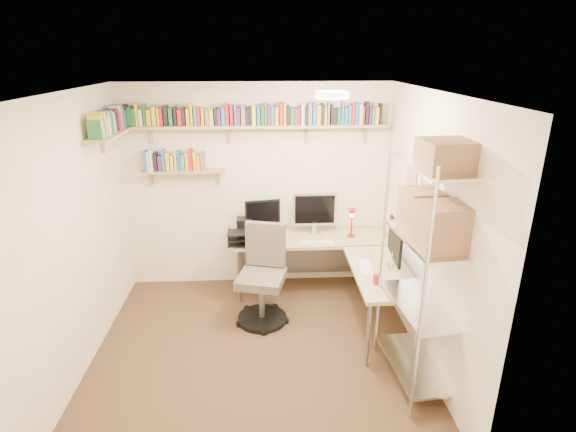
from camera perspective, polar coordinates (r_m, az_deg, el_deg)
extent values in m
plane|color=#402A1B|center=(4.71, -3.89, -16.58)|extent=(3.20, 3.20, 0.00)
cube|color=beige|center=(5.51, -4.04, 3.58)|extent=(3.20, 0.04, 2.50)
cube|color=beige|center=(4.43, -25.50, -2.55)|extent=(0.04, 3.00, 2.50)
cube|color=beige|center=(4.35, 17.27, -1.81)|extent=(0.04, 3.00, 2.50)
cube|color=beige|center=(2.76, -4.81, -14.23)|extent=(3.20, 0.04, 2.50)
cube|color=silver|center=(3.80, -4.79, 15.40)|extent=(3.20, 3.00, 0.04)
cube|color=silver|center=(4.75, 15.33, 4.00)|extent=(0.01, 0.30, 0.42)
cube|color=white|center=(4.40, 16.84, 1.93)|extent=(0.01, 0.28, 0.38)
cylinder|color=#FFEAC6|center=(4.04, 5.62, 15.08)|extent=(0.30, 0.30, 0.06)
cube|color=tan|center=(5.22, -4.27, 11.33)|extent=(3.05, 0.25, 0.03)
cube|color=tan|center=(5.05, -21.58, 9.73)|extent=(0.25, 1.00, 0.03)
cube|color=tan|center=(5.43, -13.17, 5.59)|extent=(0.95, 0.20, 0.02)
cube|color=tan|center=(5.45, -17.16, 10.14)|extent=(0.03, 0.20, 0.20)
cube|color=tan|center=(5.31, -7.53, 10.60)|extent=(0.03, 0.20, 0.20)
cube|color=tan|center=(5.31, 2.36, 10.76)|extent=(0.03, 0.20, 0.20)
cube|color=tan|center=(5.42, 9.87, 10.68)|extent=(0.03, 0.20, 0.20)
cube|color=#2263B1|center=(5.43, -20.32, 11.76)|extent=(0.02, 0.15, 0.20)
cube|color=black|center=(5.42, -19.92, 11.96)|extent=(0.04, 0.13, 0.23)
cube|color=#21642E|center=(5.41, -19.38, 11.85)|extent=(0.04, 0.14, 0.21)
cube|color=#21642E|center=(5.39, -18.93, 11.81)|extent=(0.04, 0.15, 0.19)
cube|color=gold|center=(5.38, -18.56, 12.09)|extent=(0.03, 0.12, 0.24)
cube|color=beige|center=(5.38, -18.10, 11.80)|extent=(0.04, 0.13, 0.18)
cube|color=#21642E|center=(5.36, -17.67, 12.16)|extent=(0.02, 0.12, 0.24)
cube|color=gold|center=(5.35, -17.17, 11.85)|extent=(0.04, 0.12, 0.17)
cube|color=gold|center=(5.34, -16.58, 12.03)|extent=(0.04, 0.12, 0.20)
cube|color=gold|center=(5.33, -16.08, 12.05)|extent=(0.02, 0.12, 0.20)
cube|color=red|center=(5.32, -15.72, 12.04)|extent=(0.03, 0.12, 0.19)
cube|color=black|center=(5.31, -15.20, 12.25)|extent=(0.04, 0.12, 0.22)
cube|color=#21642E|center=(5.30, -14.60, 12.13)|extent=(0.04, 0.14, 0.20)
cube|color=black|center=(5.29, -14.08, 12.21)|extent=(0.03, 0.12, 0.20)
cube|color=red|center=(5.28, -13.57, 12.09)|extent=(0.04, 0.12, 0.18)
cube|color=black|center=(5.28, -13.09, 12.22)|extent=(0.04, 0.11, 0.20)
cube|color=gold|center=(5.27, -12.55, 12.17)|extent=(0.03, 0.13, 0.18)
cube|color=gold|center=(5.26, -12.11, 12.51)|extent=(0.03, 0.13, 0.24)
cube|color=teal|center=(5.25, -11.64, 12.34)|extent=(0.03, 0.15, 0.20)
cube|color=red|center=(5.25, -11.21, 12.31)|extent=(0.04, 0.12, 0.20)
cube|color=gold|center=(5.24, -10.73, 12.31)|extent=(0.03, 0.15, 0.19)
cube|color=#80675D|center=(5.24, -10.18, 12.26)|extent=(0.04, 0.13, 0.18)
cube|color=gold|center=(5.23, -9.64, 12.33)|extent=(0.04, 0.14, 0.19)
cube|color=black|center=(5.23, -9.10, 12.38)|extent=(0.03, 0.14, 0.19)
cube|color=#691C5D|center=(5.22, -8.71, 12.35)|extent=(0.03, 0.14, 0.18)
cube|color=teal|center=(5.22, -8.17, 12.44)|extent=(0.04, 0.12, 0.19)
cube|color=red|center=(5.21, -7.69, 12.66)|extent=(0.03, 0.15, 0.23)
cube|color=red|center=(5.21, -7.16, 12.60)|extent=(0.03, 0.14, 0.22)
cube|color=teal|center=(5.21, -6.66, 12.63)|extent=(0.02, 0.13, 0.22)
cube|color=#691C5D|center=(5.21, -6.28, 12.49)|extent=(0.04, 0.15, 0.19)
cube|color=#80675D|center=(5.20, -5.69, 12.66)|extent=(0.04, 0.13, 0.22)
cube|color=black|center=(5.20, -5.19, 12.48)|extent=(0.04, 0.13, 0.18)
cube|color=black|center=(5.20, -4.81, 12.59)|extent=(0.03, 0.13, 0.20)
cube|color=gold|center=(5.20, -4.35, 12.66)|extent=(0.04, 0.15, 0.21)
cube|color=#2263B1|center=(5.20, -3.76, 12.67)|extent=(0.03, 0.12, 0.21)
cube|color=#21642E|center=(5.20, -3.24, 12.74)|extent=(0.03, 0.12, 0.22)
cube|color=#21642E|center=(5.20, -2.83, 12.82)|extent=(0.02, 0.14, 0.24)
cube|color=#691C5D|center=(5.20, -2.42, 12.74)|extent=(0.03, 0.13, 0.22)
cube|color=#2263B1|center=(5.20, -1.94, 12.62)|extent=(0.04, 0.11, 0.20)
cube|color=gold|center=(5.20, -1.44, 12.61)|extent=(0.03, 0.15, 0.19)
cube|color=red|center=(5.20, -0.87, 12.87)|extent=(0.04, 0.14, 0.24)
cube|color=gold|center=(5.20, -0.42, 12.83)|extent=(0.03, 0.14, 0.23)
cube|color=black|center=(5.21, 0.04, 12.71)|extent=(0.04, 0.11, 0.21)
cube|color=#21642E|center=(5.21, 0.55, 12.59)|extent=(0.04, 0.11, 0.19)
cube|color=red|center=(5.21, 1.01, 12.53)|extent=(0.03, 0.15, 0.18)
cube|color=#691C5D|center=(5.22, 1.38, 12.62)|extent=(0.03, 0.12, 0.19)
cube|color=beige|center=(5.22, 1.85, 12.81)|extent=(0.03, 0.15, 0.23)
cube|color=black|center=(5.22, 2.29, 12.57)|extent=(0.03, 0.12, 0.18)
cube|color=#80675D|center=(5.22, 2.78, 12.86)|extent=(0.04, 0.12, 0.24)
cube|color=#2263B1|center=(5.23, 3.34, 12.88)|extent=(0.04, 0.12, 0.24)
cube|color=gold|center=(5.24, 3.89, 12.73)|extent=(0.04, 0.11, 0.21)
cube|color=black|center=(5.24, 4.36, 12.81)|extent=(0.03, 0.14, 0.23)
cube|color=gold|center=(5.25, 4.72, 12.68)|extent=(0.02, 0.15, 0.21)
cube|color=#80675D|center=(5.25, 5.12, 12.84)|extent=(0.02, 0.11, 0.24)
cube|color=black|center=(5.26, 5.55, 12.73)|extent=(0.02, 0.13, 0.22)
cube|color=black|center=(5.26, 5.92, 12.49)|extent=(0.04, 0.12, 0.18)
cube|color=#21642E|center=(5.27, 6.42, 12.51)|extent=(0.04, 0.13, 0.18)
cube|color=teal|center=(5.27, 6.88, 12.86)|extent=(0.02, 0.12, 0.25)
cube|color=#2263B1|center=(5.28, 7.30, 12.51)|extent=(0.04, 0.14, 0.18)
cube|color=teal|center=(5.29, 7.79, 12.62)|extent=(0.03, 0.11, 0.21)
cube|color=red|center=(5.30, 8.22, 12.75)|extent=(0.04, 0.11, 0.23)
cube|color=#2263B1|center=(5.30, 8.64, 12.76)|extent=(0.03, 0.12, 0.24)
cube|color=beige|center=(5.31, 9.10, 12.67)|extent=(0.03, 0.15, 0.22)
cube|color=red|center=(5.32, 9.44, 12.57)|extent=(0.02, 0.14, 0.20)
cube|color=black|center=(5.33, 9.90, 12.77)|extent=(0.03, 0.14, 0.24)
cube|color=#691C5D|center=(5.34, 10.33, 12.51)|extent=(0.02, 0.12, 0.20)
cube|color=teal|center=(5.35, 10.64, 12.38)|extent=(0.02, 0.14, 0.18)
cube|color=gold|center=(5.36, 11.10, 12.44)|extent=(0.04, 0.14, 0.19)
cube|color=black|center=(5.37, 11.59, 12.63)|extent=(0.02, 0.14, 0.23)
cube|color=#21642E|center=(4.63, -23.36, 9.95)|extent=(0.13, 0.03, 0.17)
cube|color=gold|center=(4.65, -23.27, 10.32)|extent=(0.13, 0.03, 0.22)
cube|color=gold|center=(4.68, -23.14, 10.55)|extent=(0.13, 0.03, 0.25)
cube|color=#2263B1|center=(4.72, -22.96, 10.27)|extent=(0.14, 0.03, 0.19)
cube|color=beige|center=(4.75, -22.85, 10.60)|extent=(0.13, 0.03, 0.23)
cube|color=#2263B1|center=(4.78, -22.71, 10.55)|extent=(0.11, 0.02, 0.21)
cube|color=beige|center=(4.82, -22.56, 10.53)|extent=(0.14, 0.03, 0.19)
cube|color=#80675D|center=(4.85, -22.44, 10.66)|extent=(0.12, 0.02, 0.20)
cube|color=gold|center=(4.89, -22.29, 10.86)|extent=(0.12, 0.04, 0.22)
cube|color=#2263B1|center=(4.93, -22.13, 10.99)|extent=(0.14, 0.04, 0.23)
cube|color=gold|center=(4.98, -21.94, 10.96)|extent=(0.13, 0.03, 0.21)
cube|color=gold|center=(5.01, -21.81, 10.94)|extent=(0.13, 0.03, 0.19)
cube|color=black|center=(5.06, -21.66, 11.17)|extent=(0.12, 0.04, 0.22)
cube|color=black|center=(5.10, -21.51, 11.14)|extent=(0.11, 0.03, 0.20)
cube|color=#691C5D|center=(5.14, -21.36, 11.36)|extent=(0.13, 0.04, 0.22)
cube|color=red|center=(5.20, -21.16, 11.23)|extent=(0.13, 0.04, 0.18)
cube|color=beige|center=(5.23, -21.07, 11.62)|extent=(0.11, 0.03, 0.24)
cube|color=#80675D|center=(5.27, -20.95, 11.72)|extent=(0.13, 0.04, 0.25)
cube|color=#21642E|center=(5.32, -20.77, 11.68)|extent=(0.13, 0.04, 0.22)
cube|color=#2263B1|center=(5.36, -20.62, 11.51)|extent=(0.14, 0.03, 0.18)
cube|color=gold|center=(5.40, -20.50, 11.81)|extent=(0.11, 0.04, 0.22)
cube|color=#2263B1|center=(5.48, -17.58, 6.74)|extent=(0.03, 0.12, 0.24)
cube|color=beige|center=(5.48, -17.24, 6.71)|extent=(0.03, 0.12, 0.23)
cube|color=beige|center=(5.47, -16.87, 6.83)|extent=(0.03, 0.14, 0.25)
cube|color=black|center=(5.46, -16.42, 6.67)|extent=(0.03, 0.13, 0.21)
cube|color=#691C5D|center=(5.45, -15.89, 6.51)|extent=(0.04, 0.12, 0.18)
cube|color=#2263B1|center=(5.44, -15.48, 6.88)|extent=(0.03, 0.11, 0.24)
cube|color=gold|center=(5.43, -14.96, 6.73)|extent=(0.04, 0.12, 0.21)
cube|color=beige|center=(5.42, -14.44, 6.56)|extent=(0.03, 0.14, 0.17)
cube|color=gold|center=(5.41, -14.03, 6.82)|extent=(0.03, 0.12, 0.22)
cube|color=#2263B1|center=(5.40, -13.65, 6.87)|extent=(0.03, 0.12, 0.23)
cube|color=teal|center=(5.40, -13.17, 6.72)|extent=(0.04, 0.14, 0.19)
cube|color=gold|center=(5.39, -12.62, 6.81)|extent=(0.04, 0.12, 0.21)
cube|color=red|center=(5.38, -12.19, 7.01)|extent=(0.04, 0.15, 0.24)
cube|color=gold|center=(5.37, -11.69, 6.92)|extent=(0.04, 0.14, 0.22)
cube|color=gold|center=(5.37, -11.24, 6.70)|extent=(0.03, 0.12, 0.18)
cube|color=#80675D|center=(5.36, -10.77, 6.89)|extent=(0.04, 0.15, 0.21)
cube|color=tan|center=(5.42, 2.96, -2.92)|extent=(1.83, 0.58, 0.04)
cube|color=tan|center=(4.73, 11.72, -6.92)|extent=(0.58, 1.25, 0.04)
cylinder|color=gray|center=(5.33, -6.23, -7.64)|extent=(0.04, 0.04, 0.67)
cylinder|color=gray|center=(5.76, -6.00, -5.43)|extent=(0.04, 0.04, 0.67)
cylinder|color=gray|center=(5.93, 11.05, -4.97)|extent=(0.04, 0.04, 0.67)
cylinder|color=gray|center=(4.37, 10.14, -14.67)|extent=(0.04, 0.04, 0.67)
cylinder|color=gray|center=(4.50, 16.31, -14.12)|extent=(0.04, 0.04, 0.67)
cube|color=gray|center=(5.77, 2.65, -4.78)|extent=(1.73, 0.02, 0.53)
cube|color=silver|center=(5.41, 3.40, 0.86)|extent=(0.53, 0.03, 0.40)
cube|color=black|center=(5.39, 3.43, 0.79)|extent=(0.48, 0.00, 0.35)
cube|color=black|center=(5.39, -3.24, 0.35)|extent=(0.42, 0.03, 0.33)
cube|color=black|center=(4.67, 13.45, -3.09)|extent=(0.03, 0.56, 0.37)
cube|color=white|center=(4.67, 13.22, -3.10)|extent=(0.00, 0.50, 0.31)
cube|color=white|center=(5.25, 3.68, -3.38)|extent=(0.40, 0.13, 0.01)
cube|color=white|center=(4.72, 9.89, -6.46)|extent=(0.13, 0.39, 0.01)
cylinder|color=red|center=(5.48, 7.99, -2.51)|extent=(0.10, 0.10, 0.02)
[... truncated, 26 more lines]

